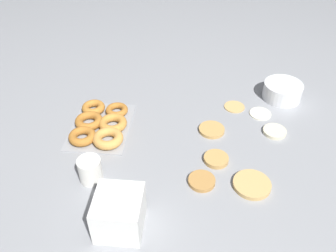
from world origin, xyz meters
The scene contains 12 objects.
ground_plane centered at (0.00, 0.00, 0.00)m, with size 3.00×3.00×0.00m, color gray.
pancake_0 centered at (-0.17, 0.22, 0.00)m, with size 0.08×0.08×0.01m, color silver.
pancake_1 centered at (-0.06, 0.03, 0.01)m, with size 0.09×0.09×0.01m, color tan.
pancake_2 centered at (0.09, 0.05, 0.01)m, with size 0.08×0.08×0.02m, color tan.
pancake_3 centered at (-0.21, 0.12, 0.00)m, with size 0.08×0.08×0.01m, color tan.
pancake_4 centered at (-0.07, 0.26, 0.01)m, with size 0.08×0.08×0.01m, color beige.
pancake_5 centered at (0.20, 0.15, 0.01)m, with size 0.12×0.12×0.01m, color tan.
pancake_6 centered at (0.19, 0.00, 0.01)m, with size 0.08×0.08×0.01m, color #B27F42.
donut_tray centered at (-0.03, -0.37, 0.02)m, with size 0.29×0.21×0.04m.
batter_bowl centered at (-0.29, 0.31, 0.03)m, with size 0.15×0.15×0.07m.
container_stack centered at (0.37, -0.22, 0.06)m, with size 0.13×0.13×0.12m.
paper_cup centered at (0.21, -0.34, 0.04)m, with size 0.07×0.07×0.08m.
Camera 1 is at (0.94, -0.04, 0.83)m, focal length 38.00 mm.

